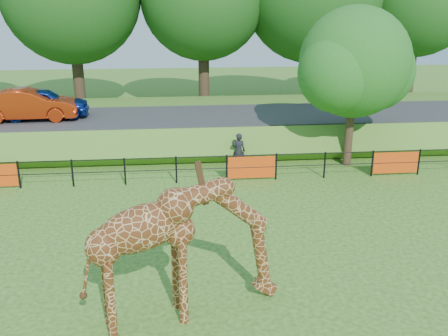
% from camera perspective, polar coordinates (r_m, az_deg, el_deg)
% --- Properties ---
extents(ground, '(90.00, 90.00, 0.00)m').
position_cam_1_polar(ground, '(12.69, -4.99, -14.12)').
color(ground, '#2D5A16').
rests_on(ground, ground).
extents(giraffe, '(4.58, 1.94, 3.23)m').
position_cam_1_polar(giraffe, '(11.17, -4.50, -9.36)').
color(giraffe, '#5A2B12').
rests_on(giraffe, ground).
extents(perimeter_fence, '(28.07, 0.10, 1.10)m').
position_cam_1_polar(perimeter_fence, '(19.73, -5.47, -0.20)').
color(perimeter_fence, black).
rests_on(perimeter_fence, ground).
extents(embankment, '(40.00, 9.00, 1.30)m').
position_cam_1_polar(embankment, '(26.92, -5.66, 5.06)').
color(embankment, '#2D5A16').
rests_on(embankment, ground).
extents(road, '(40.00, 5.00, 0.12)m').
position_cam_1_polar(road, '(25.30, -5.68, 5.85)').
color(road, '#2A2A2C').
rests_on(road, embankment).
extents(car_blue, '(4.56, 2.30, 1.49)m').
position_cam_1_polar(car_blue, '(26.00, -20.03, 6.98)').
color(car_blue, '#122F9A').
rests_on(car_blue, road).
extents(car_red, '(4.65, 1.80, 1.51)m').
position_cam_1_polar(car_red, '(25.77, -21.40, 6.76)').
color(car_red, '#A72B0B').
rests_on(car_red, road).
extents(visitor, '(0.63, 0.48, 1.56)m').
position_cam_1_polar(visitor, '(21.34, 1.68, 1.96)').
color(visitor, black).
rests_on(visitor, ground).
extents(tree_east, '(5.40, 4.71, 6.76)m').
position_cam_1_polar(tree_east, '(21.87, 14.88, 11.15)').
color(tree_east, '#372919').
rests_on(tree_east, ground).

